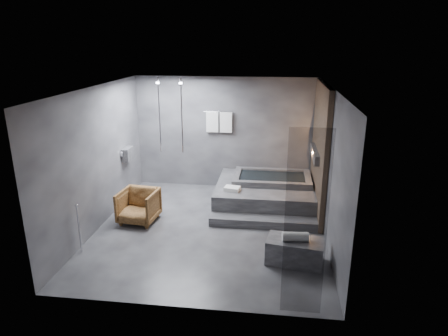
# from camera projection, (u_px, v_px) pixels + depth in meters

# --- Properties ---
(room) EXTENTS (5.00, 5.04, 2.82)m
(room) POSITION_uv_depth(u_px,v_px,m) (232.00, 143.00, 7.71)
(room) COLOR #2A2A2C
(room) RESTS_ON ground
(tub_deck) EXTENTS (2.20, 2.00, 0.50)m
(tub_deck) POSITION_uv_depth(u_px,v_px,m) (265.00, 193.00, 9.23)
(tub_deck) COLOR #2F2F31
(tub_deck) RESTS_ON ground
(tub_step) EXTENTS (2.20, 0.36, 0.18)m
(tub_step) POSITION_uv_depth(u_px,v_px,m) (263.00, 222.00, 8.16)
(tub_step) COLOR #2F2F31
(tub_step) RESTS_ON ground
(concrete_bench) EXTENTS (1.01, 0.66, 0.42)m
(concrete_bench) POSITION_uv_depth(u_px,v_px,m) (295.00, 251.00, 6.79)
(concrete_bench) COLOR #353538
(concrete_bench) RESTS_ON ground
(driftwood_chair) EXTENTS (0.81, 0.83, 0.69)m
(driftwood_chair) POSITION_uv_depth(u_px,v_px,m) (139.00, 206.00, 8.29)
(driftwood_chair) COLOR #412610
(driftwood_chair) RESTS_ON ground
(rolled_towel) EXTENTS (0.45, 0.20, 0.16)m
(rolled_towel) POSITION_uv_depth(u_px,v_px,m) (295.00, 237.00, 6.67)
(rolled_towel) COLOR white
(rolled_towel) RESTS_ON concrete_bench
(deck_towel) EXTENTS (0.37, 0.30, 0.09)m
(deck_towel) POSITION_uv_depth(u_px,v_px,m) (232.00, 189.00, 8.70)
(deck_towel) COLOR white
(deck_towel) RESTS_ON tub_deck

